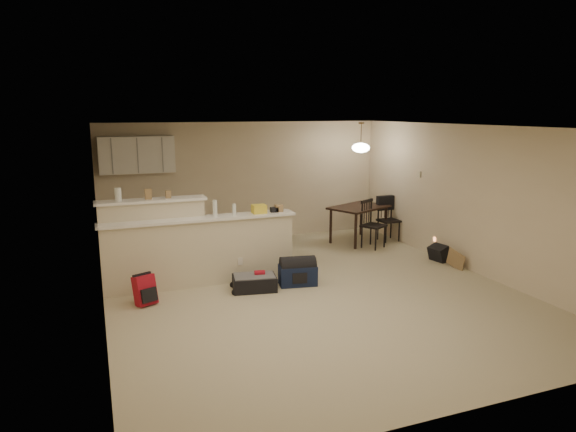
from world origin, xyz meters
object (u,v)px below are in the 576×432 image
dining_table (359,211)px  dining_chair_far (389,219)px  dining_chair_near (374,224)px  pendant_lamp (361,147)px  black_daypack (439,253)px  suitcase (254,283)px  red_backpack (145,290)px  navy_duffel (298,275)px

dining_table → dining_chair_far: 0.69m
dining_chair_near → dining_table: bearing=65.2°
pendant_lamp → black_daypack: bearing=-69.2°
dining_chair_near → black_daypack: size_ratio=2.96×
suitcase → red_backpack: bearing=-169.4°
dining_chair_near → navy_duffel: bearing=-174.4°
black_daypack → suitcase: bearing=83.7°
pendant_lamp → dining_chair_near: size_ratio=0.64×
dining_chair_far → suitcase: size_ratio=1.40×
dining_chair_far → red_backpack: (-5.23, -1.95, -0.25)m
navy_duffel → pendant_lamp: bearing=53.1°
dining_table → black_daypack: 2.01m
dining_chair_far → navy_duffel: size_ratio=1.58×
pendant_lamp → suitcase: 4.08m
dining_chair_far → black_daypack: (0.05, -1.66, -0.32)m
pendant_lamp → dining_chair_near: pendant_lamp is taller
black_daypack → red_backpack: bearing=82.5°
navy_duffel → black_daypack: (2.93, 0.29, -0.02)m
dining_chair_far → red_backpack: dining_chair_far is taller
dining_chair_near → black_daypack: 1.47m
suitcase → red_backpack: 1.64m
red_backpack → navy_duffel: size_ratio=0.73×
dining_chair_near → dining_chair_far: dining_chair_near is taller
suitcase → red_backpack: (-1.64, -0.01, 0.10)m
pendant_lamp → dining_chair_far: size_ratio=0.67×
dining_table → black_daypack: bearing=-93.6°
dining_chair_near → suitcase: dining_chair_near is taller
red_backpack → black_daypack: size_ratio=1.30×
dining_table → suitcase: 3.66m
dining_table → navy_duffel: size_ratio=2.46×
navy_duffel → suitcase: bearing=-171.2°
dining_chair_far → suitcase: bearing=-153.3°
suitcase → red_backpack: size_ratio=1.55×
suitcase → pendant_lamp: bearing=45.4°
pendant_lamp → suitcase: pendant_lamp is taller
pendant_lamp → dining_chair_near: (0.04, -0.55, -1.51)m
pendant_lamp → dining_chair_far: bearing=-14.1°
dining_table → suitcase: size_ratio=2.18×
dining_table → navy_duffel: bearing=-161.2°
suitcase → black_daypack: bearing=14.4°
dining_chair_far → pendant_lamp: bearing=164.3°
navy_duffel → dining_table: bearing=53.1°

